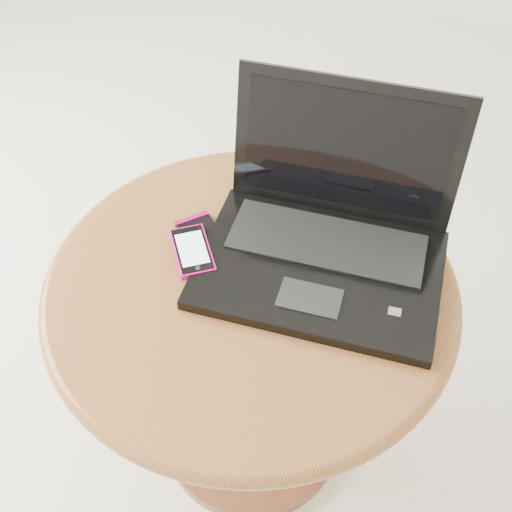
% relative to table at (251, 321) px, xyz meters
% --- Properties ---
extents(table, '(0.67, 0.67, 0.53)m').
position_rel_table_xyz_m(table, '(0.00, 0.00, 0.00)').
color(table, '#4F2416').
rests_on(table, ground).
extents(laptop, '(0.40, 0.34, 0.25)m').
position_rel_table_xyz_m(laptop, '(0.10, 0.10, 0.16)').
color(laptop, black).
rests_on(laptop, table).
extents(phone_black, '(0.13, 0.12, 0.01)m').
position_rel_table_xyz_m(phone_black, '(-0.10, 0.05, 0.12)').
color(phone_black, black).
rests_on(phone_black, table).
extents(phone_pink, '(0.11, 0.12, 0.01)m').
position_rel_table_xyz_m(phone_pink, '(-0.10, 0.01, 0.13)').
color(phone_pink, '#EC097D').
rests_on(phone_pink, phone_black).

